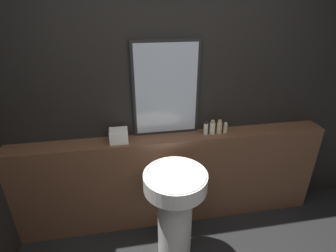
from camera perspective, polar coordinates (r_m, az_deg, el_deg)
name	(u,v)px	position (r m, az deg, el deg)	size (l,w,h in m)	color
wall_back	(170,104)	(2.44, 0.51, 4.86)	(8.00, 0.06, 2.50)	black
vanity_counter	(173,179)	(2.70, 1.00, -11.53)	(3.00, 0.22, 0.98)	brown
pedestal_sink	(175,207)	(2.31, 1.52, -17.12)	(0.52, 0.52, 0.90)	silver
mirror	(166,90)	(2.33, -0.40, 7.91)	(0.60, 0.03, 0.86)	black
towel_stack	(119,136)	(2.37, -10.67, -2.08)	(0.16, 0.14, 0.11)	silver
shampoo_bottle	(206,128)	(2.47, 8.22, -0.48)	(0.04, 0.04, 0.13)	beige
conditioner_bottle	(212,128)	(2.49, 9.64, -0.35)	(0.05, 0.05, 0.14)	beige
lotion_bottle	(219,127)	(2.52, 11.11, -0.24)	(0.05, 0.05, 0.13)	#C6B284
body_wash_bottle	(225,128)	(2.55, 12.38, -0.41)	(0.04, 0.04, 0.10)	#C6B284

